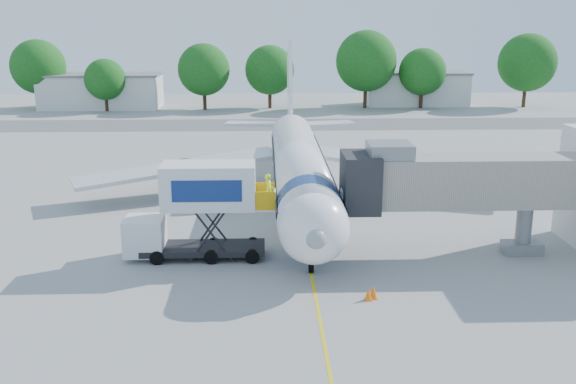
{
  "coord_description": "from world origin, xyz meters",
  "views": [
    {
      "loc": [
        -2.37,
        -41.8,
        13.11
      ],
      "look_at": [
        -1.08,
        -4.58,
        3.2
      ],
      "focal_mm": 40.0,
      "sensor_mm": 36.0,
      "label": 1
    }
  ],
  "objects_px": {
    "jet_bridge": "(450,182)",
    "catering_hiloader": "(198,211)",
    "ground_tug": "(260,306)",
    "aircraft": "(299,165)"
  },
  "relations": [
    {
      "from": "jet_bridge",
      "to": "catering_hiloader",
      "type": "xyz_separation_m",
      "value": [
        -14.26,
        -0.0,
        -1.58
      ]
    },
    {
      "from": "ground_tug",
      "to": "catering_hiloader",
      "type": "bearing_deg",
      "value": 124.65
    },
    {
      "from": "aircraft",
      "to": "jet_bridge",
      "type": "xyz_separation_m",
      "value": [
        7.99,
        -11.12,
        1.39
      ]
    },
    {
      "from": "catering_hiloader",
      "to": "jet_bridge",
      "type": "bearing_deg",
      "value": 0.01
    },
    {
      "from": "ground_tug",
      "to": "jet_bridge",
      "type": "bearing_deg",
      "value": 48.12
    },
    {
      "from": "aircraft",
      "to": "ground_tug",
      "type": "relative_size",
      "value": 10.95
    },
    {
      "from": "catering_hiloader",
      "to": "ground_tug",
      "type": "distance_m",
      "value": 9.11
    },
    {
      "from": "aircraft",
      "to": "jet_bridge",
      "type": "distance_m",
      "value": 13.77
    },
    {
      "from": "jet_bridge",
      "to": "ground_tug",
      "type": "xyz_separation_m",
      "value": [
        -10.68,
        -8.12,
        -3.67
      ]
    },
    {
      "from": "jet_bridge",
      "to": "ground_tug",
      "type": "bearing_deg",
      "value": -142.77
    }
  ]
}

